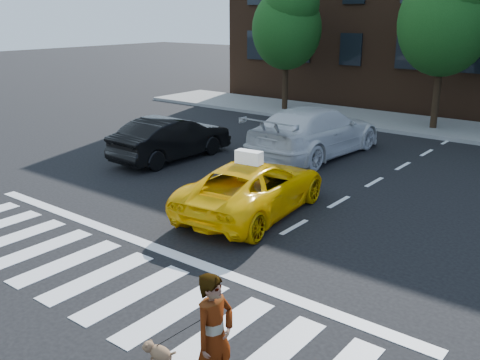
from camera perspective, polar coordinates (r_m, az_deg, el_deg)
The scene contains 12 objects.
ground at distance 10.66m, azimuth -14.91°, elevation -10.01°, with size 120.00×120.00×0.00m, color black.
crosswalk at distance 10.66m, azimuth -14.92°, elevation -9.98°, with size 13.00×2.40×0.01m, color silver.
stop_line at distance 11.57m, azimuth -8.60°, elevation -7.29°, with size 12.00×0.30×0.01m, color silver.
sidewalk_far at distance 24.75m, azimuth 19.14°, elevation 5.47°, with size 30.00×4.00×0.15m, color slate.
tree_left at distance 26.90m, azimuth 5.07°, elevation 16.62°, with size 3.39×3.38×6.50m.
tree_mid at distance 23.64m, azimuth 21.17°, elevation 16.46°, with size 3.69×3.69×7.10m.
taxi at distance 13.28m, azimuth 1.47°, elevation -0.78°, with size 2.17×4.71×1.31m, color #FFC005.
black_sedan at distance 18.33m, azimuth -7.32°, elevation 4.46°, with size 1.55×4.43×1.46m, color black.
white_suv at distance 18.81m, azimuth 8.06°, elevation 5.18°, with size 2.41×5.93×1.72m, color silver.
woman at distance 7.07m, azimuth -2.72°, elevation -16.40°, with size 0.64×0.42×1.75m, color #999999.
dog at distance 8.07m, azimuth -8.74°, elevation -17.72°, with size 0.56×0.31×0.32m.
taxi_sign at distance 12.89m, azimuth 0.96°, elevation 2.44°, with size 0.65×0.28×0.32m, color white.
Camera 1 is at (7.75, -5.52, 4.81)m, focal length 40.00 mm.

